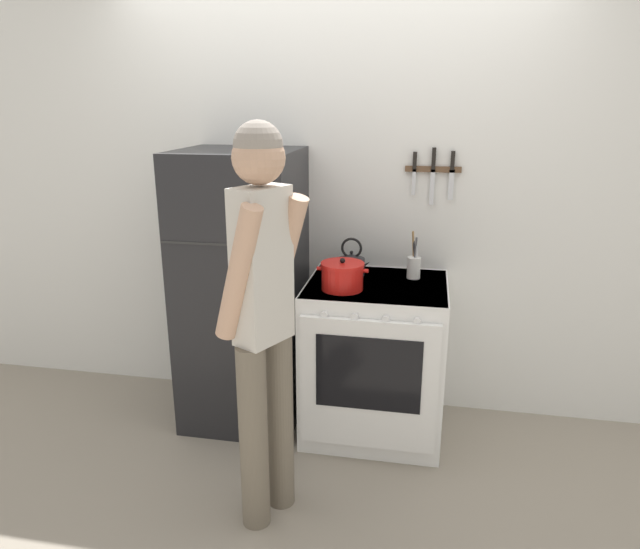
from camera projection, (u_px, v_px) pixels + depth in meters
name	position (u px, v px, depth m)	size (l,w,h in m)	color
ground_plane	(332.00, 395.00, 3.73)	(14.00, 14.00, 0.00)	gray
wall_back	(334.00, 200.00, 3.38)	(10.00, 0.06, 2.55)	silver
refrigerator	(243.00, 290.00, 3.28)	(0.65, 0.66, 1.59)	black
stove_range	(374.00, 358.00, 3.21)	(0.76, 0.70, 0.89)	white
dutch_oven_pot	(342.00, 276.00, 2.99)	(0.27, 0.23, 0.17)	red
tea_kettle	(352.00, 264.00, 3.24)	(0.19, 0.15, 0.22)	black
utensil_jar	(414.00, 266.00, 3.18)	(0.07, 0.07, 0.27)	silver
person	(263.00, 308.00, 2.38)	(0.39, 0.44, 1.78)	#6B6051
wall_knife_strip	(434.00, 168.00, 3.17)	(0.31, 0.03, 0.32)	brown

